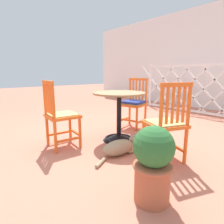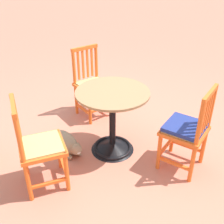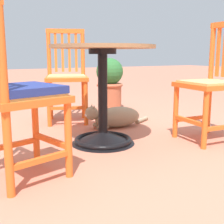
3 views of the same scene
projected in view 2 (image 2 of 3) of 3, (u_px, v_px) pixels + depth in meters
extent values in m
plane|color=#C6755B|center=(117.00, 141.00, 3.29)|extent=(24.00, 24.00, 0.00)
cone|color=black|center=(112.00, 145.00, 3.13)|extent=(0.48, 0.48, 0.10)
torus|color=black|center=(112.00, 147.00, 3.14)|extent=(0.44, 0.44, 0.04)
cylinder|color=black|center=(112.00, 121.00, 2.96)|extent=(0.07, 0.07, 0.66)
cylinder|color=black|center=(113.00, 95.00, 2.80)|extent=(0.20, 0.20, 0.04)
cylinder|color=#9E754C|center=(113.00, 93.00, 2.79)|extent=(0.76, 0.76, 0.02)
cylinder|color=orange|center=(159.00, 151.00, 2.77)|extent=(0.04, 0.04, 0.45)
cylinder|color=orange|center=(173.00, 134.00, 3.01)|extent=(0.04, 0.04, 0.45)
cylinder|color=orange|center=(196.00, 144.00, 2.49)|extent=(0.04, 0.04, 0.91)
cylinder|color=orange|center=(208.00, 126.00, 2.73)|extent=(0.04, 0.04, 0.91)
cube|color=orange|center=(174.00, 164.00, 2.73)|extent=(0.12, 0.34, 0.03)
cube|color=orange|center=(187.00, 146.00, 2.97)|extent=(0.12, 0.34, 0.03)
cube|color=orange|center=(166.00, 146.00, 2.92)|extent=(0.34, 0.12, 0.03)
cube|color=orange|center=(184.00, 131.00, 2.70)|extent=(0.49, 0.49, 0.04)
cube|color=tan|center=(185.00, 129.00, 2.69)|extent=(0.43, 0.43, 0.02)
cube|color=orange|center=(203.00, 119.00, 2.42)|extent=(0.03, 0.03, 0.39)
cube|color=orange|center=(205.00, 116.00, 2.47)|extent=(0.03, 0.03, 0.39)
cube|color=orange|center=(207.00, 113.00, 2.52)|extent=(0.03, 0.03, 0.39)
cube|color=orange|center=(210.00, 109.00, 2.57)|extent=(0.03, 0.03, 0.39)
cube|color=orange|center=(210.00, 93.00, 2.39)|extent=(0.38, 0.13, 0.04)
cube|color=navy|center=(185.00, 127.00, 2.68)|extent=(0.44, 0.44, 0.04)
cylinder|color=orange|center=(111.00, 101.00, 3.67)|extent=(0.04, 0.04, 0.45)
cylinder|color=orange|center=(90.00, 109.00, 3.50)|extent=(0.04, 0.04, 0.45)
cylinder|color=orange|center=(97.00, 77.00, 3.79)|extent=(0.04, 0.04, 0.91)
cylinder|color=orange|center=(75.00, 83.00, 3.61)|extent=(0.04, 0.04, 0.91)
cube|color=orange|center=(104.00, 102.00, 3.83)|extent=(0.05, 0.34, 0.03)
cube|color=orange|center=(83.00, 109.00, 3.66)|extent=(0.05, 0.34, 0.03)
cube|color=orange|center=(101.00, 108.00, 3.61)|extent=(0.34, 0.05, 0.03)
cube|color=orange|center=(93.00, 86.00, 3.60)|extent=(0.43, 0.43, 0.04)
cube|color=tan|center=(93.00, 84.00, 3.58)|extent=(0.38, 0.38, 0.02)
cube|color=orange|center=(92.00, 62.00, 3.64)|extent=(0.03, 0.02, 0.39)
cube|color=orange|center=(87.00, 63.00, 3.60)|extent=(0.03, 0.02, 0.39)
cube|color=orange|center=(83.00, 64.00, 3.57)|extent=(0.03, 0.02, 0.39)
cube|color=orange|center=(78.00, 66.00, 3.53)|extent=(0.03, 0.02, 0.39)
cube|color=orange|center=(84.00, 48.00, 3.48)|extent=(0.38, 0.06, 0.04)
cylinder|color=orange|center=(59.00, 150.00, 2.78)|extent=(0.04, 0.04, 0.45)
cylinder|color=orange|center=(67.00, 171.00, 2.51)|extent=(0.04, 0.04, 0.45)
cylinder|color=orange|center=(20.00, 138.00, 2.56)|extent=(0.04, 0.04, 0.91)
cylinder|color=orange|center=(24.00, 161.00, 2.29)|extent=(0.04, 0.04, 0.91)
cube|color=orange|center=(43.00, 160.00, 2.77)|extent=(0.33, 0.14, 0.03)
cube|color=orange|center=(49.00, 183.00, 2.50)|extent=(0.33, 0.14, 0.03)
cube|color=orange|center=(63.00, 164.00, 2.67)|extent=(0.14, 0.33, 0.03)
cube|color=orange|center=(42.00, 147.00, 2.49)|extent=(0.51, 0.51, 0.04)
cube|color=tan|center=(42.00, 145.00, 2.48)|extent=(0.45, 0.45, 0.02)
cube|color=orange|center=(16.00, 121.00, 2.39)|extent=(0.03, 0.03, 0.39)
cube|color=orange|center=(17.00, 125.00, 2.34)|extent=(0.03, 0.03, 0.39)
cube|color=orange|center=(18.00, 130.00, 2.28)|extent=(0.03, 0.03, 0.39)
cube|color=orange|center=(18.00, 134.00, 2.23)|extent=(0.03, 0.03, 0.39)
cube|color=orange|center=(13.00, 105.00, 2.20)|extent=(0.16, 0.37, 0.04)
ellipsoid|color=#9E896B|center=(66.00, 142.00, 3.11)|extent=(0.25, 0.46, 0.19)
ellipsoid|color=silver|center=(70.00, 147.00, 3.05)|extent=(0.17, 0.20, 0.14)
sphere|color=#9E896B|center=(76.00, 149.00, 2.91)|extent=(0.12, 0.12, 0.12)
ellipsoid|color=silver|center=(78.00, 152.00, 2.88)|extent=(0.06, 0.05, 0.04)
cone|color=#9E896B|center=(78.00, 143.00, 2.90)|extent=(0.04, 0.04, 0.04)
cone|color=#9E896B|center=(73.00, 146.00, 2.87)|extent=(0.04, 0.04, 0.04)
ellipsoid|color=#9E896B|center=(78.00, 152.00, 3.06)|extent=(0.07, 0.13, 0.05)
ellipsoid|color=#9E896B|center=(69.00, 156.00, 3.00)|extent=(0.07, 0.13, 0.05)
cylinder|color=#9E896B|center=(47.00, 137.00, 3.32)|extent=(0.14, 0.21, 0.04)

